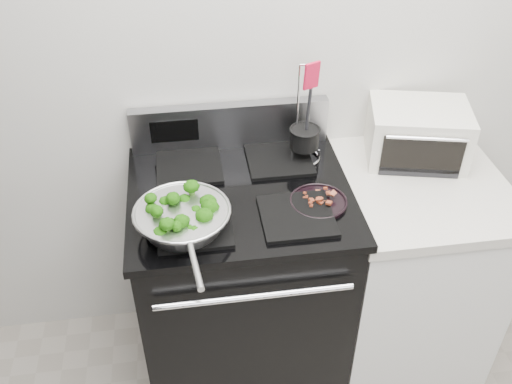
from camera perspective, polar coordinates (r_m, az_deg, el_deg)
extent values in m
cube|color=silver|center=(2.15, 5.27, 14.84)|extent=(4.00, 0.02, 2.70)
cube|color=black|center=(2.34, -1.41, -9.50)|extent=(0.76, 0.66, 0.92)
cube|color=black|center=(2.02, -1.61, -0.28)|extent=(0.79, 0.69, 0.03)
cube|color=#99999E|center=(2.21, -2.63, 6.67)|extent=(0.76, 0.05, 0.18)
cube|color=black|center=(1.87, -6.17, -3.37)|extent=(0.24, 0.24, 0.01)
cube|color=black|center=(1.90, 4.11, -2.41)|extent=(0.24, 0.24, 0.01)
cube|color=black|center=(2.14, -6.71, 2.55)|extent=(0.24, 0.24, 0.01)
cube|color=black|center=(2.17, 2.30, 3.31)|extent=(0.24, 0.24, 0.01)
cube|color=white|center=(2.50, 14.50, -7.86)|extent=(0.60, 0.66, 0.88)
cube|color=beige|center=(2.21, 16.32, 0.59)|extent=(0.62, 0.68, 0.04)
torus|color=silver|center=(1.82, -7.43, -1.89)|extent=(0.32, 0.32, 0.01)
cylinder|color=silver|center=(1.64, -6.09, -7.34)|extent=(0.04, 0.19, 0.02)
cylinder|color=black|center=(1.97, 6.25, -1.03)|extent=(0.20, 0.20, 0.01)
cylinder|color=black|center=(2.14, 4.86, 5.38)|extent=(0.11, 0.11, 0.08)
cylinder|color=black|center=(2.09, 4.99, 7.49)|extent=(0.02, 0.02, 0.24)
cube|color=red|center=(2.01, 5.25, 11.62)|extent=(0.06, 0.03, 0.10)
cube|color=silver|center=(2.28, 15.82, 5.73)|extent=(0.42, 0.35, 0.21)
cube|color=black|center=(2.18, 17.09, 3.53)|extent=(0.29, 0.08, 0.15)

